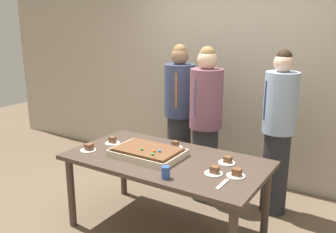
% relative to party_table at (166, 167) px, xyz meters
% --- Properties ---
extents(ground_plane, '(12.00, 12.00, 0.00)m').
position_rel_party_table_xyz_m(ground_plane, '(0.00, 0.00, -0.66)').
color(ground_plane, brown).
extents(interior_back_panel, '(8.00, 0.12, 3.00)m').
position_rel_party_table_xyz_m(interior_back_panel, '(0.00, 1.60, 0.84)').
color(interior_back_panel, '#B2A893').
rests_on(interior_back_panel, ground_plane).
extents(party_table, '(1.82, 0.96, 0.75)m').
position_rel_party_table_xyz_m(party_table, '(0.00, 0.00, 0.00)').
color(party_table, '#47382D').
rests_on(party_table, ground_plane).
extents(sheet_cake, '(0.64, 0.44, 0.10)m').
position_rel_party_table_xyz_m(sheet_cake, '(-0.17, -0.04, 0.12)').
color(sheet_cake, beige).
rests_on(sheet_cake, party_table).
extents(plated_slice_near_left, '(0.15, 0.15, 0.07)m').
position_rel_party_table_xyz_m(plated_slice_near_left, '(-0.73, -0.23, 0.11)').
color(plated_slice_near_left, white).
rests_on(plated_slice_near_left, party_table).
extents(plated_slice_near_right, '(0.15, 0.15, 0.07)m').
position_rel_party_table_xyz_m(plated_slice_near_right, '(-0.68, 0.05, 0.10)').
color(plated_slice_near_right, white).
rests_on(plated_slice_near_right, party_table).
extents(plated_slice_far_left, '(0.15, 0.15, 0.06)m').
position_rel_party_table_xyz_m(plated_slice_far_left, '(0.52, 0.18, 0.10)').
color(plated_slice_far_left, white).
rests_on(plated_slice_far_left, party_table).
extents(plated_slice_far_right, '(0.15, 0.15, 0.07)m').
position_rel_party_table_xyz_m(plated_slice_far_right, '(0.70, -0.04, 0.10)').
color(plated_slice_far_right, white).
rests_on(plated_slice_far_right, party_table).
extents(plated_slice_center_front, '(0.15, 0.15, 0.07)m').
position_rel_party_table_xyz_m(plated_slice_center_front, '(0.52, -0.09, 0.10)').
color(plated_slice_center_front, white).
rests_on(plated_slice_center_front, party_table).
extents(plated_slice_center_back, '(0.15, 0.15, 0.07)m').
position_rel_party_table_xyz_m(plated_slice_center_back, '(-0.06, 0.27, 0.10)').
color(plated_slice_center_back, white).
rests_on(plated_slice_center_back, party_table).
extents(drink_cup_nearest, '(0.07, 0.07, 0.10)m').
position_rel_party_table_xyz_m(drink_cup_nearest, '(0.23, -0.37, 0.13)').
color(drink_cup_nearest, '#2D5199').
rests_on(drink_cup_nearest, party_table).
extents(cake_server_utensil, '(0.03, 0.20, 0.01)m').
position_rel_party_table_xyz_m(cake_server_utensil, '(0.66, -0.23, 0.09)').
color(cake_server_utensil, silver).
rests_on(cake_server_utensil, party_table).
extents(person_serving_front, '(0.33, 0.33, 1.70)m').
position_rel_party_table_xyz_m(person_serving_front, '(0.75, 0.93, 0.22)').
color(person_serving_front, '#28282D').
rests_on(person_serving_front, ground_plane).
extents(person_green_shirt_behind, '(0.36, 0.36, 1.70)m').
position_rel_party_table_xyz_m(person_green_shirt_behind, '(-0.45, 1.01, 0.22)').
color(person_green_shirt_behind, '#28282D').
rests_on(person_green_shirt_behind, ground_plane).
extents(person_striped_tie_right, '(0.35, 0.35, 1.71)m').
position_rel_party_table_xyz_m(person_striped_tie_right, '(0.00, 0.81, 0.22)').
color(person_striped_tie_right, '#28282D').
rests_on(person_striped_tie_right, ground_plane).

